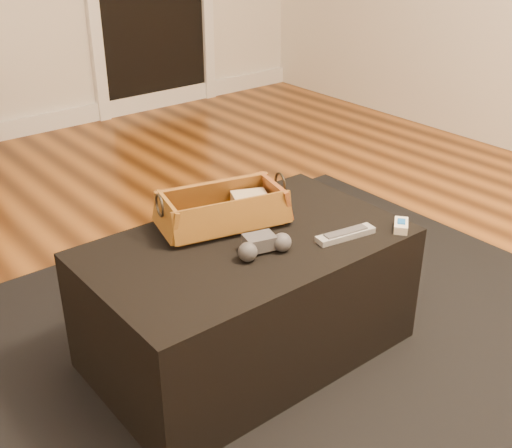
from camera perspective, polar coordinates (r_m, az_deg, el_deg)
floor at (r=2.18m, az=-0.47°, el=-12.40°), size 5.00×5.50×0.01m
area_rug at (r=2.19m, az=0.09°, el=-11.84°), size 2.60×2.00×0.01m
ottoman at (r=2.10m, az=-0.77°, el=-6.56°), size 1.00×0.60×0.42m
tv_remote at (r=2.06m, az=-3.35°, el=0.33°), size 0.22×0.08×0.02m
cloth_bundle at (r=2.13m, az=-0.58°, el=1.97°), size 0.14×0.12×0.06m
wicker_basket at (r=2.07m, az=-2.99°, el=1.18°), size 0.45×0.31×0.15m
game_controller at (r=1.90m, az=0.61°, el=-1.88°), size 0.18×0.12×0.06m
silver_remote at (r=2.02m, az=7.97°, el=-0.92°), size 0.21×0.08×0.02m
cream_gadget at (r=2.10m, az=12.76°, el=-0.13°), size 0.09×0.08×0.03m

